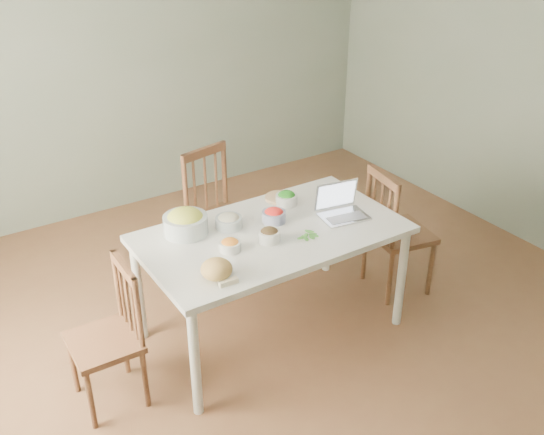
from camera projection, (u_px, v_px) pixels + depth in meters
floor at (285, 332)px, 4.42m from camera, size 5.00×5.00×0.00m
wall_back at (132, 65)px, 5.64m from camera, size 5.00×0.00×2.70m
dining_table at (272, 282)px, 4.26m from camera, size 1.71×0.96×0.80m
chair_far at (223, 217)px, 4.83m from camera, size 0.54×0.53×1.04m
chair_left at (103, 339)px, 3.64m from camera, size 0.39×0.41×0.92m
chair_right at (400, 230)px, 4.69m from camera, size 0.49×0.51×1.00m
bread_boule at (217, 269)px, 3.56m from camera, size 0.22×0.22×0.12m
butter_stick at (228, 282)px, 3.52m from camera, size 0.12×0.04×0.03m
bowl_squash at (185, 222)px, 4.01m from camera, size 0.33×0.33×0.17m
bowl_carrot at (230, 245)px, 3.84m from camera, size 0.16×0.16×0.08m
bowl_onion at (229, 221)px, 4.09m from camera, size 0.22×0.22×0.10m
bowl_mushroom at (269, 235)px, 3.93m from camera, size 0.17×0.17×0.09m
bowl_redpep at (274, 215)px, 4.16m from camera, size 0.19×0.19×0.09m
bowl_broccoli at (287, 198)px, 4.39m from camera, size 0.17×0.17×0.10m
flatbread at (280, 198)px, 4.48m from camera, size 0.27×0.27×0.02m
basil_bunch at (307, 235)px, 4.01m from camera, size 0.17×0.17×0.02m
laptop at (345, 203)px, 4.18m from camera, size 0.35×0.29×0.22m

